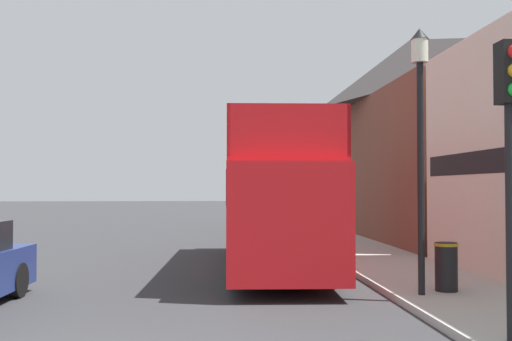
{
  "coord_description": "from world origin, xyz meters",
  "views": [
    {
      "loc": [
        1.45,
        -6.37,
        2.2
      ],
      "look_at": [
        2.65,
        10.4,
        2.68
      ],
      "focal_mm": 42.0,
      "sensor_mm": 36.0,
      "label": 1
    }
  ],
  "objects_px": {
    "tour_bus": "(274,204)",
    "parked_car_ahead_of_bus": "(270,225)",
    "lamp_post_second": "(339,156)",
    "litter_bin": "(446,265)",
    "lamp_post_nearest": "(420,112)",
    "traffic_signal": "(510,121)"
  },
  "relations": [
    {
      "from": "tour_bus",
      "to": "parked_car_ahead_of_bus",
      "type": "bearing_deg",
      "value": 87.77
    },
    {
      "from": "traffic_signal",
      "to": "lamp_post_second",
      "type": "relative_size",
      "value": 0.9
    },
    {
      "from": "tour_bus",
      "to": "traffic_signal",
      "type": "height_order",
      "value": "traffic_signal"
    },
    {
      "from": "tour_bus",
      "to": "lamp_post_second",
      "type": "bearing_deg",
      "value": 52.93
    },
    {
      "from": "traffic_signal",
      "to": "parked_car_ahead_of_bus",
      "type": "bearing_deg",
      "value": 95.52
    },
    {
      "from": "tour_bus",
      "to": "litter_bin",
      "type": "relative_size",
      "value": 10.68
    },
    {
      "from": "parked_car_ahead_of_bus",
      "to": "lamp_post_nearest",
      "type": "xyz_separation_m",
      "value": [
        1.66,
        -13.58,
        3.02
      ]
    },
    {
      "from": "lamp_post_second",
      "to": "litter_bin",
      "type": "bearing_deg",
      "value": -86.08
    },
    {
      "from": "tour_bus",
      "to": "parked_car_ahead_of_bus",
      "type": "relative_size",
      "value": 2.58
    },
    {
      "from": "parked_car_ahead_of_bus",
      "to": "litter_bin",
      "type": "bearing_deg",
      "value": -81.07
    },
    {
      "from": "tour_bus",
      "to": "parked_car_ahead_of_bus",
      "type": "distance_m",
      "value": 8.6
    },
    {
      "from": "tour_bus",
      "to": "lamp_post_nearest",
      "type": "xyz_separation_m",
      "value": [
        2.33,
        -5.08,
        1.9
      ]
    },
    {
      "from": "litter_bin",
      "to": "lamp_post_second",
      "type": "bearing_deg",
      "value": 93.92
    },
    {
      "from": "traffic_signal",
      "to": "lamp_post_nearest",
      "type": "bearing_deg",
      "value": 89.83
    },
    {
      "from": "parked_car_ahead_of_bus",
      "to": "lamp_post_second",
      "type": "distance_m",
      "value": 6.35
    },
    {
      "from": "lamp_post_second",
      "to": "litter_bin",
      "type": "height_order",
      "value": "lamp_post_second"
    },
    {
      "from": "lamp_post_nearest",
      "to": "lamp_post_second",
      "type": "distance_m",
      "value": 8.07
    },
    {
      "from": "parked_car_ahead_of_bus",
      "to": "lamp_post_second",
      "type": "xyz_separation_m",
      "value": [
        1.77,
        -5.53,
        2.59
      ]
    },
    {
      "from": "lamp_post_second",
      "to": "litter_bin",
      "type": "relative_size",
      "value": 4.63
    },
    {
      "from": "tour_bus",
      "to": "traffic_signal",
      "type": "relative_size",
      "value": 2.55
    },
    {
      "from": "tour_bus",
      "to": "traffic_signal",
      "type": "bearing_deg",
      "value": -72.59
    },
    {
      "from": "traffic_signal",
      "to": "tour_bus",
      "type": "bearing_deg",
      "value": 105.11
    }
  ]
}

